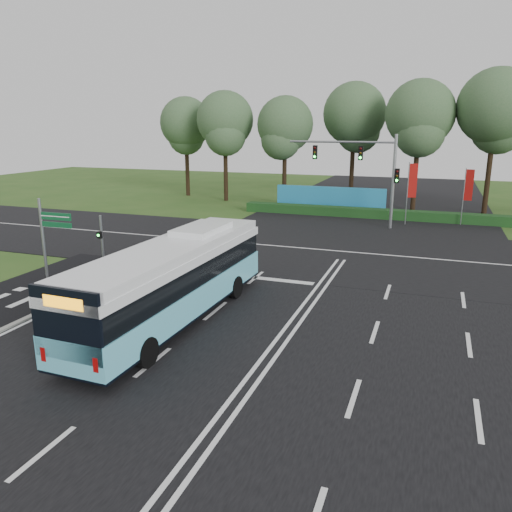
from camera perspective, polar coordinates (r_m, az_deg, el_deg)
The scene contains 13 objects.
ground at distance 20.17m, azimuth 3.99°, elevation -7.52°, with size 120.00×120.00×0.00m, color #2D511B.
road_main at distance 20.16m, azimuth 3.99°, elevation -7.46°, with size 20.00×120.00×0.04m, color black.
road_cross at distance 31.34m, azimuth 10.02°, elevation 0.47°, with size 120.00×14.00×0.05m, color black.
kerb_strip at distance 22.58m, azimuth -23.99°, elevation -6.18°, with size 0.25×18.00×0.12m, color gray.
city_bus at distance 19.88m, azimuth -9.41°, elevation -2.72°, with size 2.83×12.02×3.43m.
pedestrian_signal at distance 27.06m, azimuth -17.22°, elevation 1.46°, with size 0.28×0.41×3.15m.
street_sign at distance 24.72m, azimuth -22.59°, elevation 2.23°, with size 1.73×0.13×4.42m.
banner_flag_mid at distance 40.75m, azimuth 17.32°, elevation 7.80°, with size 0.69×0.27×4.88m.
banner_flag_right at distance 41.98m, azimuth 23.02°, elevation 7.12°, with size 0.65×0.16×4.46m.
traffic_light_gantry at distance 38.90m, azimuth 12.86°, elevation 10.01°, with size 8.41×0.28×7.00m.
hedge at distance 43.39m, azimuth 12.94°, elevation 4.77°, with size 22.00×1.20×0.80m, color #173D16.
blue_hoarding at distance 46.35m, azimuth 8.45°, elevation 6.48°, with size 10.00×0.30×2.20m, color #2285BA.
eucalyptus_row at distance 48.89m, azimuth 13.08°, elevation 15.41°, with size 42.08×9.16×12.36m.
Camera 1 is at (4.99, -17.99, 7.62)m, focal length 35.00 mm.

